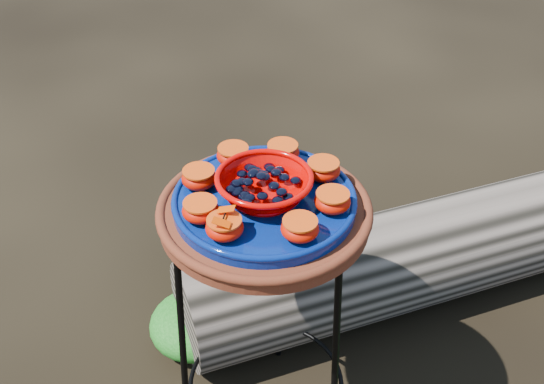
% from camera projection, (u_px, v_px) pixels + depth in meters
% --- Properties ---
extents(plant_stand, '(0.44, 0.44, 0.70)m').
position_uv_depth(plant_stand, '(265.00, 330.00, 1.67)').
color(plant_stand, black).
rests_on(plant_stand, ground).
extents(terracotta_saucer, '(0.45, 0.45, 0.04)m').
position_uv_depth(terracotta_saucer, '(264.00, 214.00, 1.45)').
color(terracotta_saucer, maroon).
rests_on(terracotta_saucer, plant_stand).
extents(cobalt_plate, '(0.38, 0.38, 0.03)m').
position_uv_depth(cobalt_plate, '(264.00, 202.00, 1.43)').
color(cobalt_plate, '#071449').
rests_on(cobalt_plate, terracotta_saucer).
extents(red_bowl, '(0.19, 0.19, 0.05)m').
position_uv_depth(red_bowl, '(264.00, 187.00, 1.40)').
color(red_bowl, '#CC0200').
rests_on(red_bowl, cobalt_plate).
extents(glass_gems, '(0.15, 0.15, 0.03)m').
position_uv_depth(glass_gems, '(264.00, 171.00, 1.38)').
color(glass_gems, black).
rests_on(glass_gems, red_bowl).
extents(orange_half_0, '(0.07, 0.07, 0.04)m').
position_uv_depth(orange_half_0, '(225.00, 228.00, 1.31)').
color(orange_half_0, '#D10000').
rests_on(orange_half_0, cobalt_plate).
extents(orange_half_1, '(0.07, 0.07, 0.04)m').
position_uv_depth(orange_half_1, '(300.00, 229.00, 1.31)').
color(orange_half_1, '#D10000').
rests_on(orange_half_1, cobalt_plate).
extents(orange_half_2, '(0.07, 0.07, 0.04)m').
position_uv_depth(orange_half_2, '(332.00, 201.00, 1.38)').
color(orange_half_2, '#D10000').
rests_on(orange_half_2, cobalt_plate).
extents(orange_half_3, '(0.07, 0.07, 0.04)m').
position_uv_depth(orange_half_3, '(323.00, 170.00, 1.46)').
color(orange_half_3, '#D10000').
rests_on(orange_half_3, cobalt_plate).
extents(orange_half_4, '(0.07, 0.07, 0.04)m').
position_uv_depth(orange_half_4, '(283.00, 152.00, 1.52)').
color(orange_half_4, '#D10000').
rests_on(orange_half_4, cobalt_plate).
extents(orange_half_5, '(0.07, 0.07, 0.04)m').
position_uv_depth(orange_half_5, '(233.00, 155.00, 1.51)').
color(orange_half_5, '#D10000').
rests_on(orange_half_5, cobalt_plate).
extents(orange_half_6, '(0.07, 0.07, 0.04)m').
position_uv_depth(orange_half_6, '(199.00, 178.00, 1.44)').
color(orange_half_6, '#D10000').
rests_on(orange_half_6, cobalt_plate).
extents(orange_half_7, '(0.07, 0.07, 0.04)m').
position_uv_depth(orange_half_7, '(201.00, 210.00, 1.35)').
color(orange_half_7, '#D10000').
rests_on(orange_half_7, cobalt_plate).
extents(butterfly, '(0.07, 0.05, 0.01)m').
position_uv_depth(butterfly, '(224.00, 217.00, 1.29)').
color(butterfly, '#DF3800').
rests_on(butterfly, orange_half_0).
extents(driftwood_log, '(1.74, 1.27, 0.33)m').
position_uv_depth(driftwood_log, '(448.00, 247.00, 2.19)').
color(driftwood_log, black).
rests_on(driftwood_log, ground).
extents(foliage_left, '(0.28, 0.28, 0.14)m').
position_uv_depth(foliage_left, '(195.00, 323.00, 2.06)').
color(foliage_left, '#0F4F0F').
rests_on(foliage_left, ground).
extents(foliage_back, '(0.33, 0.33, 0.17)m').
position_uv_depth(foliage_back, '(235.00, 266.00, 2.24)').
color(foliage_back, '#0F4F0F').
rests_on(foliage_back, ground).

